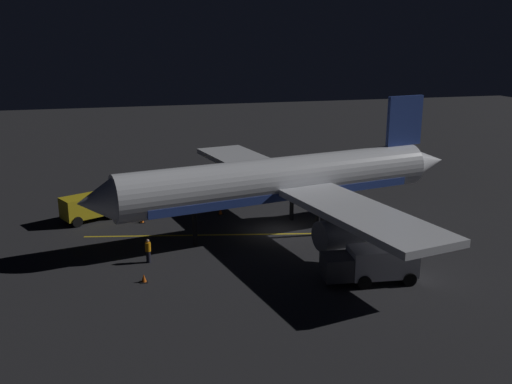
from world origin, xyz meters
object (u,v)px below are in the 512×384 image
object	(u,v)px
airliner	(286,181)
traffic_cone_near_left	(142,220)
baggage_truck	(97,206)
traffic_cone_near_right	(221,212)
catering_truck	(373,264)
ground_crew_worker	(148,251)
traffic_cone_under_wing	(144,278)

from	to	relation	value
airliner	traffic_cone_near_left	xyz separation A→B (m)	(5.08, 11.34, -3.95)
baggage_truck	traffic_cone_near_left	distance (m)	4.39
traffic_cone_near_right	catering_truck	bearing A→B (deg)	-158.28
airliner	catering_truck	xyz separation A→B (m)	(-11.14, -2.38, -2.98)
catering_truck	traffic_cone_near_right	size ratio (longest dim) A/B	11.47
ground_crew_worker	traffic_cone_near_right	world-z (taller)	ground_crew_worker
traffic_cone_near_left	catering_truck	bearing A→B (deg)	-139.77
baggage_truck	ground_crew_worker	size ratio (longest dim) A/B	3.87
traffic_cone_near_left	traffic_cone_under_wing	distance (m)	12.48
catering_truck	ground_crew_worker	size ratio (longest dim) A/B	3.62
traffic_cone_under_wing	baggage_truck	bearing A→B (deg)	11.51
baggage_truck	catering_truck	size ratio (longest dim) A/B	1.07
airliner	traffic_cone_near_right	world-z (taller)	airliner
ground_crew_worker	traffic_cone_under_wing	xyz separation A→B (m)	(-3.32, 0.57, -0.64)
airliner	traffic_cone_near_right	xyz separation A→B (m)	(5.69, 4.33, -3.95)
baggage_truck	traffic_cone_under_wing	xyz separation A→B (m)	(-14.61, -2.98, -0.94)
airliner	traffic_cone_under_wing	bearing A→B (deg)	121.45
ground_crew_worker	traffic_cone_near_left	bearing A→B (deg)	-1.03
catering_truck	traffic_cone_near_left	distance (m)	21.27
airliner	catering_truck	world-z (taller)	airliner
catering_truck	ground_crew_worker	bearing A→B (deg)	62.99
airliner	traffic_cone_near_left	size ratio (longest dim) A/B	60.42
airliner	traffic_cone_near_right	size ratio (longest dim) A/B	60.42
traffic_cone_near_left	airliner	bearing A→B (deg)	-114.10
ground_crew_worker	traffic_cone_near_right	bearing A→B (deg)	-36.37
ground_crew_worker	airliner	bearing A→B (deg)	-70.55
catering_truck	ground_crew_worker	world-z (taller)	catering_truck
traffic_cone_under_wing	catering_truck	bearing A→B (deg)	-104.58
traffic_cone_near_right	traffic_cone_under_wing	world-z (taller)	same
airliner	traffic_cone_near_left	distance (m)	13.04
airliner	traffic_cone_under_wing	xyz separation A→B (m)	(-7.38, 12.07, -3.95)
ground_crew_worker	traffic_cone_near_left	world-z (taller)	ground_crew_worker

